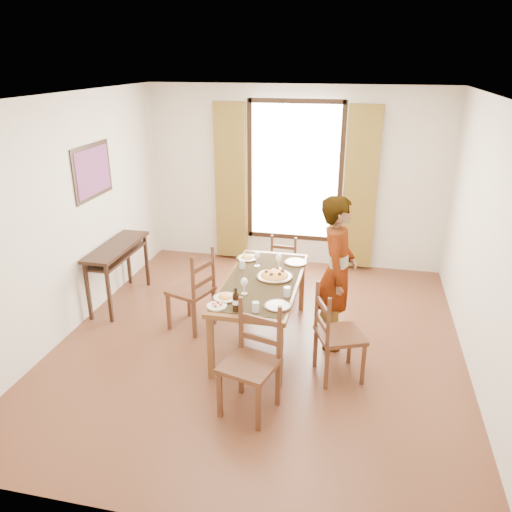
% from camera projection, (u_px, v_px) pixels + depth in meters
% --- Properties ---
extents(ground, '(5.00, 5.00, 0.00)m').
position_uv_depth(ground, '(260.00, 341.00, 5.76)').
color(ground, '#4F2718').
rests_on(ground, ground).
extents(room_shell, '(4.60, 5.10, 2.74)m').
position_uv_depth(room_shell, '(263.00, 210.00, 5.31)').
color(room_shell, silver).
rests_on(room_shell, ground).
extents(console_table, '(0.38, 1.20, 0.80)m').
position_uv_depth(console_table, '(117.00, 254.00, 6.46)').
color(console_table, black).
rests_on(console_table, ground).
extents(dining_table, '(0.82, 1.77, 0.76)m').
position_uv_depth(dining_table, '(262.00, 286.00, 5.54)').
color(dining_table, brown).
rests_on(dining_table, ground).
extents(chair_west, '(0.57, 0.57, 1.02)m').
position_uv_depth(chair_west, '(193.00, 292.00, 5.89)').
color(chair_west, '#56351C').
rests_on(chair_west, ground).
extents(chair_north, '(0.41, 0.41, 0.85)m').
position_uv_depth(chair_north, '(286.00, 264.00, 6.87)').
color(chair_north, '#56351C').
rests_on(chair_north, ground).
extents(chair_south, '(0.56, 0.56, 1.04)m').
position_uv_depth(chair_south, '(251.00, 364.00, 4.49)').
color(chair_south, '#56351C').
rests_on(chair_south, ground).
extents(chair_east, '(0.58, 0.58, 0.99)m').
position_uv_depth(chair_east, '(337.00, 336.00, 4.98)').
color(chair_east, '#56351C').
rests_on(chair_east, ground).
extents(man, '(0.67, 0.47, 1.73)m').
position_uv_depth(man, '(337.00, 273.00, 5.43)').
color(man, '#999EA2').
rests_on(man, ground).
extents(plate_sw, '(0.27, 0.27, 0.05)m').
position_uv_depth(plate_sw, '(225.00, 296.00, 5.08)').
color(plate_sw, silver).
rests_on(plate_sw, dining_table).
extents(plate_se, '(0.27, 0.27, 0.05)m').
position_uv_depth(plate_se, '(278.00, 304.00, 4.92)').
color(plate_se, silver).
rests_on(plate_se, dining_table).
extents(plate_nw, '(0.27, 0.27, 0.05)m').
position_uv_depth(plate_nw, '(247.00, 257.00, 6.09)').
color(plate_nw, silver).
rests_on(plate_nw, dining_table).
extents(plate_ne, '(0.27, 0.27, 0.05)m').
position_uv_depth(plate_ne, '(296.00, 261.00, 5.96)').
color(plate_ne, silver).
rests_on(plate_ne, dining_table).
extents(pasta_platter, '(0.40, 0.40, 0.10)m').
position_uv_depth(pasta_platter, '(274.00, 274.00, 5.56)').
color(pasta_platter, orange).
rests_on(pasta_platter, dining_table).
extents(caprese_plate, '(0.20, 0.20, 0.04)m').
position_uv_depth(caprese_plate, '(217.00, 305.00, 4.93)').
color(caprese_plate, silver).
rests_on(caprese_plate, dining_table).
extents(wine_glass_a, '(0.08, 0.08, 0.18)m').
position_uv_depth(wine_glass_a, '(244.00, 286.00, 5.17)').
color(wine_glass_a, white).
rests_on(wine_glass_a, dining_table).
extents(wine_glass_b, '(0.08, 0.08, 0.18)m').
position_uv_depth(wine_glass_b, '(279.00, 261.00, 5.78)').
color(wine_glass_b, white).
rests_on(wine_glass_b, dining_table).
extents(wine_glass_c, '(0.08, 0.08, 0.18)m').
position_uv_depth(wine_glass_c, '(257.00, 259.00, 5.85)').
color(wine_glass_c, white).
rests_on(wine_glass_c, dining_table).
extents(tumbler_a, '(0.07, 0.07, 0.10)m').
position_uv_depth(tumbler_a, '(287.00, 292.00, 5.13)').
color(tumbler_a, silver).
rests_on(tumbler_a, dining_table).
extents(tumbler_b, '(0.07, 0.07, 0.10)m').
position_uv_depth(tumbler_b, '(242.00, 264.00, 5.81)').
color(tumbler_b, silver).
rests_on(tumbler_b, dining_table).
extents(tumbler_c, '(0.07, 0.07, 0.10)m').
position_uv_depth(tumbler_c, '(256.00, 307.00, 4.82)').
color(tumbler_c, silver).
rests_on(tumbler_c, dining_table).
extents(wine_bottle, '(0.07, 0.07, 0.25)m').
position_uv_depth(wine_bottle, '(236.00, 299.00, 4.81)').
color(wine_bottle, black).
rests_on(wine_bottle, dining_table).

